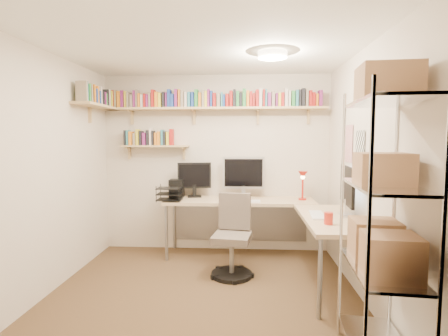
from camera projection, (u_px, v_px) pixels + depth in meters
The scene contains 6 objects.
ground at pixel (203, 294), 3.62m from camera, with size 3.20×3.20×0.00m, color #41301C.
room_shell at pixel (203, 144), 3.49m from camera, with size 3.24×3.04×2.52m.
wall_shelves at pixel (184, 107), 4.77m from camera, with size 3.12×1.09×0.80m.
corner_desk at pixel (250, 204), 4.48m from camera, with size 2.40×2.03×1.36m.
office_chair at pixel (233, 241), 4.10m from camera, with size 0.50×0.51×0.95m.
wire_rack at pixel (383, 198), 2.36m from camera, with size 0.49×0.88×2.09m.
Camera 1 is at (0.43, -3.48, 1.61)m, focal length 28.00 mm.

